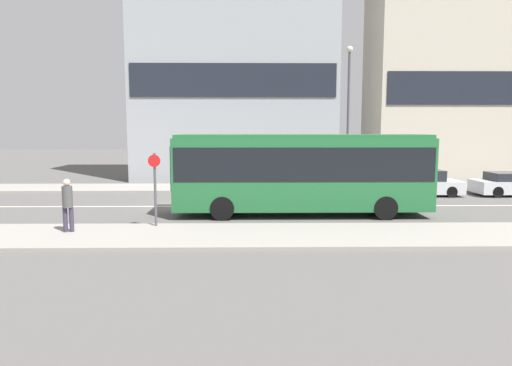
{
  "coord_description": "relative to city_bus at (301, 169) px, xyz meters",
  "views": [
    {
      "loc": [
        2.42,
        -21.19,
        3.62
      ],
      "look_at": [
        2.71,
        -1.87,
        1.32
      ],
      "focal_mm": 32.0,
      "sensor_mm": 36.0,
      "label": 1
    }
  ],
  "objects": [
    {
      "name": "pedestrian_near_stop",
      "position": [
        -8.33,
        -3.68,
        -0.78
      ],
      "size": [
        0.35,
        0.34,
        1.82
      ],
      "rotation": [
        0.0,
        0.0,
        0.19
      ],
      "color": "#383347",
      "rests_on": "sidewalk_near"
    },
    {
      "name": "lane_centerline",
      "position": [
        -4.6,
        2.17,
        -1.94
      ],
      "size": [
        41.8,
        0.16,
        0.01
      ],
      "color": "silver",
      "rests_on": "ground_plane"
    },
    {
      "name": "parked_car_1",
      "position": [
        12.19,
        5.46,
        -1.34
      ],
      "size": [
        4.08,
        1.85,
        1.26
      ],
      "color": "silver",
      "rests_on": "ground_plane"
    },
    {
      "name": "city_bus",
      "position": [
        0.0,
        0.0,
        0.0
      ],
      "size": [
        10.56,
        2.54,
        3.39
      ],
      "rotation": [
        0.0,
        0.0,
        0.06
      ],
      "color": "#236B38",
      "rests_on": "ground_plane"
    },
    {
      "name": "street_lamp",
      "position": [
        3.55,
        7.48,
        3.06
      ],
      "size": [
        0.36,
        0.36,
        8.17
      ],
      "color": "#4C4C51",
      "rests_on": "sidewalk_far"
    },
    {
      "name": "sidewalk_near",
      "position": [
        -4.6,
        -4.08,
        -1.88
      ],
      "size": [
        44.0,
        3.5,
        0.13
      ],
      "color": "gray",
      "rests_on": "ground_plane"
    },
    {
      "name": "bus_stop_sign",
      "position": [
        -5.56,
        -2.75,
        -0.28
      ],
      "size": [
        0.44,
        0.12,
        2.63
      ],
      "color": "#4C4C51",
      "rests_on": "sidewalk_near"
    },
    {
      "name": "parked_car_0",
      "position": [
        7.27,
        5.54,
        -1.29
      ],
      "size": [
        4.02,
        1.81,
        1.41
      ],
      "color": "silver",
      "rests_on": "ground_plane"
    },
    {
      "name": "ground_plane",
      "position": [
        -4.6,
        2.17,
        -1.95
      ],
      "size": [
        120.0,
        120.0,
        0.0
      ],
      "primitive_type": "plane",
      "color": "#595654"
    },
    {
      "name": "apartment_block_right_tower",
      "position": [
        14.98,
        14.4,
        9.54
      ],
      "size": [
        16.58,
        5.54,
        22.98
      ],
      "color": "beige",
      "rests_on": "ground_plane"
    },
    {
      "name": "sidewalk_far",
      "position": [
        -4.6,
        8.42,
        -1.88
      ],
      "size": [
        44.0,
        3.5,
        0.13
      ],
      "color": "gray",
      "rests_on": "ground_plane"
    },
    {
      "name": "apartment_block_left_tower",
      "position": [
        -3.21,
        13.99,
        10.44
      ],
      "size": [
        14.22,
        4.73,
        24.79
      ],
      "color": "#9EA3A8",
      "rests_on": "ground_plane"
    }
  ]
}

